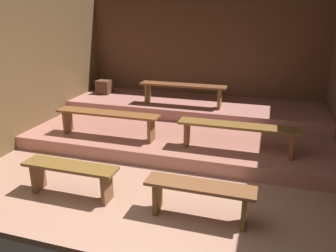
% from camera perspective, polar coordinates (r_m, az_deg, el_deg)
% --- Properties ---
extents(ground, '(6.03, 5.44, 0.08)m').
position_cam_1_polar(ground, '(5.74, 0.99, -4.44)').
color(ground, '#A97A63').
extents(wall_back, '(6.03, 0.06, 2.60)m').
position_cam_1_polar(wall_back, '(7.61, 6.12, 11.85)').
color(wall_back, brown).
rests_on(wall_back, ground).
extents(wall_left, '(0.06, 5.44, 2.60)m').
position_cam_1_polar(wall_left, '(6.58, -21.95, 9.43)').
color(wall_left, brown).
rests_on(wall_left, ground).
extents(platform_lower, '(5.23, 3.10, 0.23)m').
position_cam_1_polar(platform_lower, '(6.38, 2.94, -0.51)').
color(platform_lower, '#AE6D5D').
rests_on(platform_lower, ground).
extents(platform_middle, '(5.23, 1.51, 0.23)m').
position_cam_1_polar(platform_middle, '(7.05, 4.57, 3.30)').
color(platform_middle, '#AF7065').
rests_on(platform_middle, platform_lower).
extents(bench_floor_left, '(1.25, 0.30, 0.44)m').
position_cam_1_polar(bench_floor_left, '(4.41, -16.46, -7.71)').
color(bench_floor_left, brown).
rests_on(bench_floor_left, ground).
extents(bench_floor_right, '(1.25, 0.30, 0.44)m').
position_cam_1_polar(bench_floor_right, '(3.82, 5.47, -11.40)').
color(bench_floor_right, brown).
rests_on(bench_floor_right, ground).
extents(bench_lower_left, '(1.80, 0.30, 0.44)m').
position_cam_1_polar(bench_lower_left, '(5.66, -10.40, 1.49)').
color(bench_lower_left, brown).
rests_on(bench_lower_left, platform_lower).
extents(bench_lower_right, '(1.80, 0.30, 0.44)m').
position_cam_1_polar(bench_lower_right, '(5.07, 11.92, -0.72)').
color(bench_lower_right, brown).
rests_on(bench_lower_right, platform_lower).
extents(bench_middle_center, '(1.73, 0.30, 0.44)m').
position_cam_1_polar(bench_middle_center, '(6.64, 2.53, 6.43)').
color(bench_middle_center, brown).
rests_on(bench_middle_center, platform_middle).
extents(wooden_crate_middle, '(0.31, 0.31, 0.31)m').
position_cam_1_polar(wooden_crate_middle, '(7.83, -10.92, 6.64)').
color(wooden_crate_middle, brown).
rests_on(wooden_crate_middle, platform_middle).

